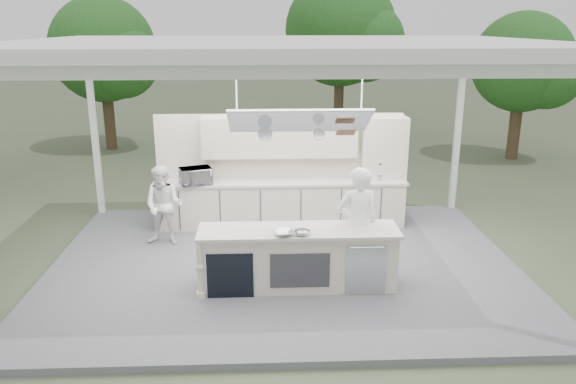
{
  "coord_description": "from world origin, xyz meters",
  "views": [
    {
      "loc": [
        -0.32,
        -8.98,
        4.12
      ],
      "look_at": [
        0.09,
        0.4,
        1.28
      ],
      "focal_mm": 35.0,
      "sensor_mm": 36.0,
      "label": 1
    }
  ],
  "objects_px": {
    "sous_chef": "(164,206)",
    "demo_island": "(297,258)",
    "back_counter": "(280,203)",
    "head_chef": "(357,224)"
  },
  "relations": [
    {
      "from": "head_chef",
      "to": "sous_chef",
      "type": "xyz_separation_m",
      "value": [
        -3.32,
        1.67,
        -0.19
      ]
    },
    {
      "from": "demo_island",
      "to": "head_chef",
      "type": "relative_size",
      "value": 1.65
    },
    {
      "from": "back_counter",
      "to": "sous_chef",
      "type": "distance_m",
      "value": 2.39
    },
    {
      "from": "back_counter",
      "to": "sous_chef",
      "type": "relative_size",
      "value": 3.38
    },
    {
      "from": "head_chef",
      "to": "sous_chef",
      "type": "height_order",
      "value": "head_chef"
    },
    {
      "from": "back_counter",
      "to": "head_chef",
      "type": "relative_size",
      "value": 2.7
    },
    {
      "from": "head_chef",
      "to": "sous_chef",
      "type": "bearing_deg",
      "value": -37.2
    },
    {
      "from": "demo_island",
      "to": "head_chef",
      "type": "height_order",
      "value": "head_chef"
    },
    {
      "from": "sous_chef",
      "to": "demo_island",
      "type": "bearing_deg",
      "value": -28.46
    },
    {
      "from": "back_counter",
      "to": "demo_island",
      "type": "bearing_deg",
      "value": -86.37
    }
  ]
}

